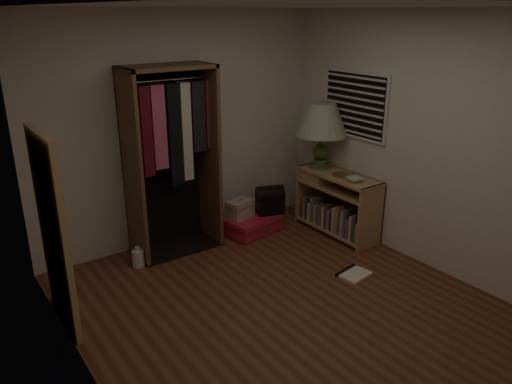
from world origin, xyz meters
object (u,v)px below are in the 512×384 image
open_wardrobe (172,144)px  pink_suitcase (252,224)px  white_jug (138,258)px  train_case (240,209)px  black_bag (270,199)px  floor_mirror (54,233)px  table_lamp (322,121)px  console_bookshelf (334,201)px

open_wardrobe → pink_suitcase: open_wardrobe is taller
white_jug → pink_suitcase: bearing=0.7°
train_case → black_bag: bearing=-27.4°
floor_mirror → table_lamp: floor_mirror is taller
floor_mirror → console_bookshelf: bearing=0.8°
floor_mirror → train_case: bearing=16.4°
console_bookshelf → open_wardrobe: size_ratio=0.55×
floor_mirror → train_case: floor_mirror is taller
train_case → black_bag: (0.38, -0.10, 0.07)m
pink_suitcase → open_wardrobe: bearing=159.2°
floor_mirror → white_jug: 1.32m
table_lamp → white_jug: (-2.33, 0.25, -1.23)m
open_wardrobe → floor_mirror: bearing=-152.5°
floor_mirror → pink_suitcase: floor_mirror is taller
open_wardrobe → black_bag: open_wardrobe is taller
train_case → pink_suitcase: bearing=-41.5°
floor_mirror → black_bag: bearing=12.1°
pink_suitcase → table_lamp: size_ratio=0.95×
train_case → black_bag: size_ratio=0.95×
table_lamp → white_jug: 2.64m
pink_suitcase → table_lamp: (0.85, -0.26, 1.22)m
open_wardrobe → pink_suitcase: bearing=-10.5°
floor_mirror → black_bag: floor_mirror is taller
open_wardrobe → table_lamp: open_wardrobe is taller
console_bookshelf → pink_suitcase: (-0.84, 0.56, -0.29)m
black_bag → white_jug: size_ratio=1.69×
console_bookshelf → black_bag: bearing=138.0°
floor_mirror → pink_suitcase: bearing=14.0°
console_bookshelf → white_jug: 2.40m
train_case → table_lamp: 1.44m
black_bag → white_jug: black_bag is taller
floor_mirror → table_lamp: 3.29m
open_wardrobe → train_case: (0.80, -0.10, -0.90)m
black_bag → train_case: bearing=-175.4°
open_wardrobe → pink_suitcase: (0.92, -0.17, -1.11)m
open_wardrobe → floor_mirror: size_ratio=1.21×
console_bookshelf → train_case: 1.15m
black_bag → white_jug: (-1.74, 0.01, -0.29)m
train_case → white_jug: 1.38m
console_bookshelf → floor_mirror: bearing=-179.2°
console_bookshelf → open_wardrobe: bearing=157.6°
black_bag → table_lamp: 1.13m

